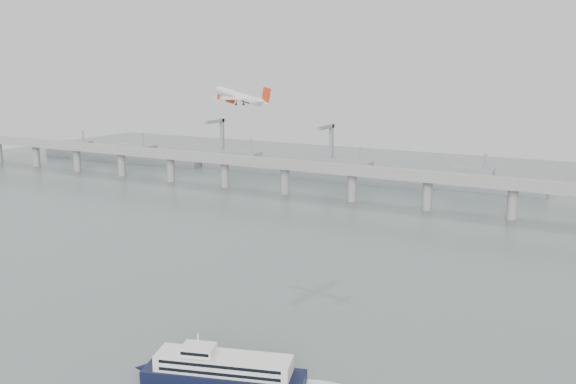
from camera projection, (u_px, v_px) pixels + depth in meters
The scene contains 5 objects.
ground at pixel (214, 320), 214.39m from camera, with size 900.00×900.00×0.00m, color slate.
bridge at pixel (395, 179), 383.87m from camera, with size 800.00×22.00×23.90m.
distant_fleet at pixel (243, 164), 513.59m from camera, with size 453.00×60.90×40.00m.
ferry at pixel (224, 370), 171.54m from camera, with size 73.90×29.58×14.29m.
airliner at pixel (241, 97), 276.38m from camera, with size 35.39×32.40×9.72m.
Camera 1 is at (117.53, -164.56, 88.23)m, focal length 38.00 mm.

